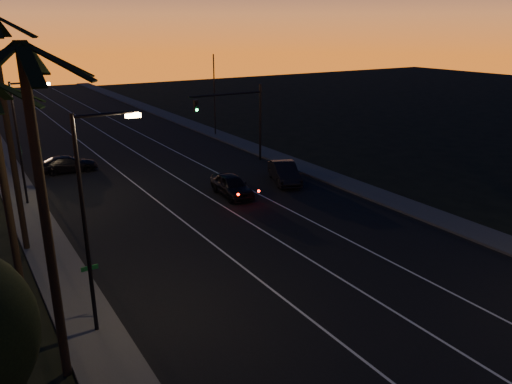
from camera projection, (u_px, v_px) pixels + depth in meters
road at (221, 210)px, 33.94m from camera, size 20.00×170.00×0.01m
sidewalk_left at (46, 245)px, 28.32m from camera, size 2.40×170.00×0.16m
sidewalk_right at (345, 183)px, 39.51m from camera, size 2.40×170.00×0.16m
lane_stripe_left at (180, 218)px, 32.43m from camera, size 0.12×160.00×0.01m
lane_stripe_mid at (227, 209)px, 34.18m from camera, size 0.12×160.00×0.01m
lane_stripe_right at (270, 200)px, 35.93m from camera, size 0.12×160.00×0.01m
palm_near at (41, 187)px, 15.73m from camera, size 4.25×4.16×11.53m
palm_mid at (2, 171)px, 20.53m from camera, size 4.25×4.16×10.03m
palm_far at (6, 115)px, 25.43m from camera, size 4.25×4.16×12.53m
streetlight_left_near at (91, 209)px, 18.84m from camera, size 2.55×0.26×9.00m
streetlight_left_far at (22, 133)px, 33.45m from camera, size 2.55×0.26×8.50m
street_sign at (92, 285)px, 20.76m from camera, size 0.70×0.06×2.60m
signal_mast at (238, 111)px, 44.05m from camera, size 7.10×0.41×7.00m
signal_post at (40, 156)px, 36.33m from camera, size 0.28×0.37×4.20m
far_pole_right at (214, 96)px, 55.75m from camera, size 0.14×0.14×9.00m
lead_car at (232, 185)px, 36.57m from camera, size 2.20×5.26×1.57m
right_car at (284, 172)px, 39.70m from camera, size 3.38×5.24×1.63m
cross_car at (68, 164)px, 42.61m from camera, size 4.95×2.44×1.38m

